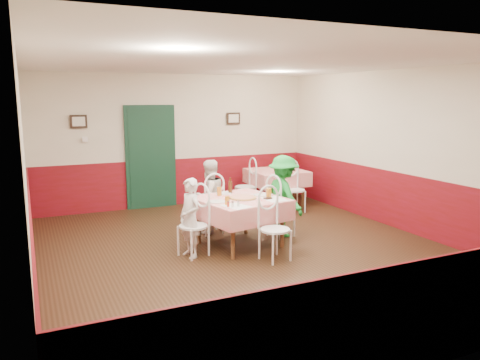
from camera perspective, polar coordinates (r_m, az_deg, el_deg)
name	(u,v)px	position (r m, az deg, el deg)	size (l,w,h in m)	color
floor	(247,250)	(7.24, 0.92, -8.58)	(7.00, 7.00, 0.00)	black
ceiling	(248,63)	(6.88, 0.98, 14.11)	(7.00, 7.00, 0.00)	white
back_wall	(177,140)	(10.17, -7.66, 4.80)	(6.00, 0.10, 2.80)	beige
front_wall	(435,211)	(4.11, 22.67, -3.53)	(6.00, 0.10, 2.80)	beige
left_wall	(25,173)	(6.25, -24.69, 0.74)	(0.10, 7.00, 2.80)	beige
right_wall	(403,150)	(8.65, 19.20, 3.43)	(0.10, 7.00, 2.80)	beige
wainscot_back	(178,182)	(10.28, -7.52, -0.21)	(6.00, 0.03, 1.00)	maroon
wainscot_front	(426,314)	(4.40, 21.71, -14.96)	(6.00, 0.03, 1.00)	maroon
wainscot_left	(33,244)	(6.44, -23.97, -7.18)	(0.03, 7.00, 1.00)	maroon
wainscot_right	(399,201)	(8.78, 18.79, -2.42)	(0.03, 7.00, 1.00)	maroon
door	(151,158)	(10.00, -10.82, 2.60)	(0.96, 0.06, 2.10)	black
picture_left	(79,121)	(9.69, -19.08, 6.76)	(0.32, 0.03, 0.26)	black
picture_right	(233,118)	(10.55, -0.82, 7.52)	(0.32, 0.03, 0.26)	black
thermostat	(85,139)	(9.73, -18.38, 4.74)	(0.10, 0.03, 0.10)	white
main_table	(240,222)	(7.38, 0.00, -5.17)	(1.22, 1.22, 0.77)	red
second_table	(276,188)	(10.22, 4.47, -0.92)	(1.12, 1.12, 0.77)	red
chair_left	(193,226)	(6.91, -5.73, -5.63)	(0.42, 0.42, 0.90)	white
chair_right	(281,210)	(7.88, 5.01, -3.67)	(0.42, 0.42, 0.90)	white
chair_far	(211,207)	(8.05, -3.58, -3.36)	(0.42, 0.42, 0.90)	white
chair_near	(275,230)	(6.72, 4.30, -6.07)	(0.42, 0.42, 0.90)	white
chair_second_a	(245,187)	(9.87, 0.67, -0.84)	(0.42, 0.42, 0.90)	white
chair_second_b	(295,190)	(9.57, 6.66, -1.25)	(0.42, 0.42, 0.90)	white
pizza	(243,198)	(7.26, 0.37, -2.18)	(0.40, 0.40, 0.03)	#B74723
plate_left	(217,202)	(7.03, -2.81, -2.66)	(0.25, 0.25, 0.01)	white
plate_right	(261,195)	(7.52, 2.63, -1.82)	(0.25, 0.25, 0.01)	white
plate_far	(224,193)	(7.64, -1.99, -1.63)	(0.25, 0.25, 0.01)	white
glass_a	(227,201)	(6.84, -1.57, -2.52)	(0.07, 0.07, 0.13)	#BF7219
glass_b	(269,193)	(7.34, 3.52, -1.59)	(0.08, 0.08, 0.15)	#BF7219
glass_c	(219,191)	(7.49, -2.53, -1.38)	(0.07, 0.07, 0.14)	#BF7219
beer_bottle	(230,186)	(7.65, -1.19, -0.75)	(0.06, 0.06, 0.24)	#381C0A
shaker_a	(233,204)	(6.68, -0.89, -2.99)	(0.04, 0.04, 0.09)	silver
shaker_b	(238,203)	(6.74, -0.22, -2.87)	(0.04, 0.04, 0.09)	silver
shaker_c	(228,204)	(6.70, -1.45, -2.94)	(0.04, 0.04, 0.09)	#B23319
menu_left	(236,206)	(6.77, -0.52, -3.19)	(0.30, 0.40, 0.00)	white
menu_right	(274,199)	(7.25, 4.22, -2.33)	(0.30, 0.40, 0.00)	white
wallet	(268,198)	(7.25, 3.41, -2.24)	(0.11, 0.09, 0.02)	black
diner_left	(190,218)	(6.85, -6.11, -4.61)	(0.43, 0.28, 1.17)	gray
diner_far	(209,196)	(8.05, -3.78, -2.02)	(0.62, 0.48, 1.27)	gray
diner_right	(283,196)	(7.86, 5.31, -1.96)	(0.88, 0.51, 1.37)	gray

